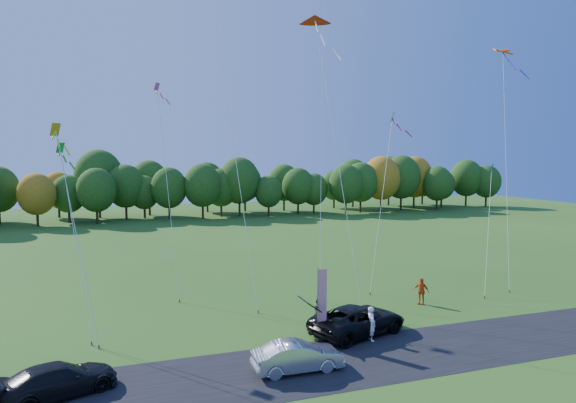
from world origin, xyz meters
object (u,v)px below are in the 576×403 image
object	(u,v)px
silver_sedan	(298,356)
feather_flag	(321,296)
person_east	(421,291)
black_suv	(358,320)

from	to	relation	value
silver_sedan	feather_flag	world-z (taller)	feather_flag
person_east	feather_flag	bearing A→B (deg)	-104.84
silver_sedan	feather_flag	size ratio (longest dim) A/B	1.04
person_east	feather_flag	xyz separation A→B (m)	(-9.11, -4.22, 1.60)
black_suv	silver_sedan	xyz separation A→B (m)	(-4.94, -3.55, -0.11)
black_suv	silver_sedan	size ratio (longest dim) A/B	1.38
black_suv	person_east	distance (m)	7.71
black_suv	person_east	xyz separation A→B (m)	(6.69, 3.83, 0.08)
person_east	feather_flag	distance (m)	10.17
black_suv	feather_flag	bearing A→B (deg)	81.79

